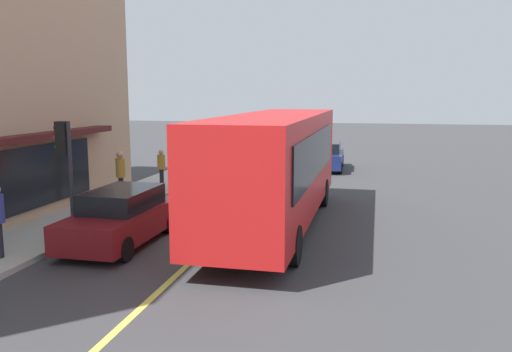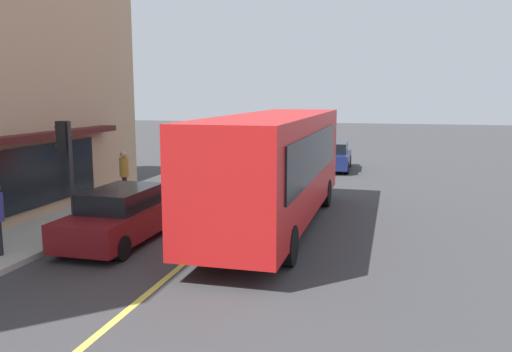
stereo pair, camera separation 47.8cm
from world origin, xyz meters
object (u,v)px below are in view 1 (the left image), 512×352
object	(u,v)px
bus	(276,164)
traffic_light	(64,150)
pedestrian_mid_block	(161,165)
car_maroon	(121,218)
pedestrian_waiting	(121,171)
car_navy	(326,156)

from	to	relation	value
bus	traffic_light	size ratio (longest dim) A/B	3.48
pedestrian_mid_block	bus	bearing A→B (deg)	-130.90
bus	car_maroon	distance (m)	4.87
traffic_light	pedestrian_waiting	distance (m)	4.59
car_maroon	bus	bearing A→B (deg)	-54.53
bus	car_navy	size ratio (longest dim) A/B	2.56
traffic_light	car_navy	size ratio (longest dim) A/B	0.74
traffic_light	car_navy	world-z (taller)	traffic_light
car_navy	car_maroon	distance (m)	16.31
car_navy	pedestrian_waiting	distance (m)	12.85
car_maroon	pedestrian_mid_block	distance (m)	8.11
bus	pedestrian_waiting	bearing A→B (deg)	71.99
traffic_light	car_navy	distance (m)	16.65
bus	traffic_light	world-z (taller)	bus
bus	car_maroon	size ratio (longest dim) A/B	2.58
car_navy	pedestrian_mid_block	world-z (taller)	pedestrian_mid_block
bus	pedestrian_waiting	size ratio (longest dim) A/B	5.99
bus	car_navy	world-z (taller)	bus
bus	traffic_light	xyz separation A→B (m)	(-2.36, 5.70, 0.55)
car_navy	pedestrian_mid_block	distance (m)	10.12
bus	pedestrian_mid_block	bearing A→B (deg)	49.10
traffic_light	pedestrian_waiting	world-z (taller)	traffic_light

